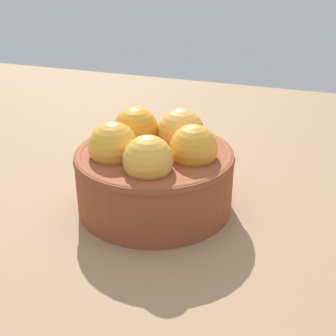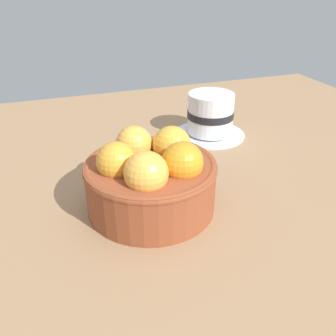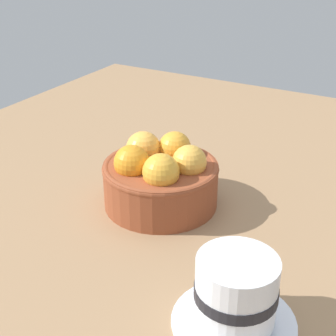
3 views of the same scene
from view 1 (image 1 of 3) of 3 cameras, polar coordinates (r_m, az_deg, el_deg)
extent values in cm
cube|color=#997551|center=(46.31, -1.58, -7.23)|extent=(110.26, 91.54, 4.76)
cylinder|color=brown|center=(43.66, -1.67, -1.44)|extent=(14.77, 14.77, 5.77)
torus|color=brown|center=(42.58, -1.71, 1.53)|extent=(14.97, 14.97, 1.00)
sphere|color=gold|center=(41.65, -6.84, 2.67)|extent=(4.53, 4.53, 4.53)
sphere|color=gold|center=(38.67, -2.49, 0.95)|extent=(4.35, 4.35, 4.35)
sphere|color=gold|center=(40.69, 3.05, 2.25)|extent=(4.37, 4.37, 4.37)
sphere|color=#F8AC43|center=(44.65, 1.62, 4.48)|extent=(4.62, 4.62, 4.62)
sphere|color=orange|center=(45.19, -3.99, 4.70)|extent=(4.53, 4.53, 4.53)
camera|label=2|loc=(0.70, 17.87, 26.32)|focal=38.86mm
camera|label=3|loc=(0.64, -70.31, 20.01)|focal=53.16mm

